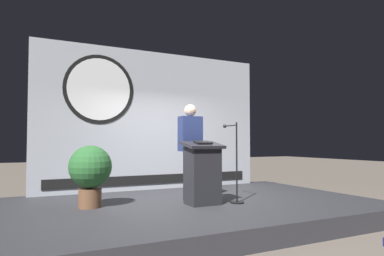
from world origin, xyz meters
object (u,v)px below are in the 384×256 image
object	(u,v)px
podium	(203,173)
potted_plant	(90,170)
microphone_stand	(235,174)
speaker_person	(190,151)

from	to	relation	value
podium	potted_plant	size ratio (longest dim) A/B	1.08
microphone_stand	potted_plant	bearing A→B (deg)	164.35
microphone_stand	potted_plant	xyz separation A→B (m)	(-2.33, 0.65, 0.11)
speaker_person	potted_plant	size ratio (longest dim) A/B	1.75
potted_plant	microphone_stand	bearing A→B (deg)	-15.65
microphone_stand	potted_plant	distance (m)	2.42
microphone_stand	potted_plant	size ratio (longest dim) A/B	1.40
podium	potted_plant	distance (m)	1.83
podium	speaker_person	size ratio (longest dim) A/B	0.62
speaker_person	microphone_stand	size ratio (longest dim) A/B	1.25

